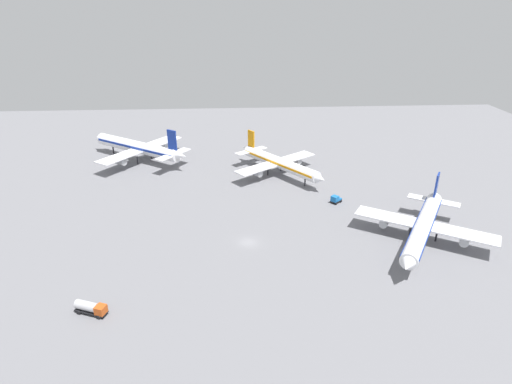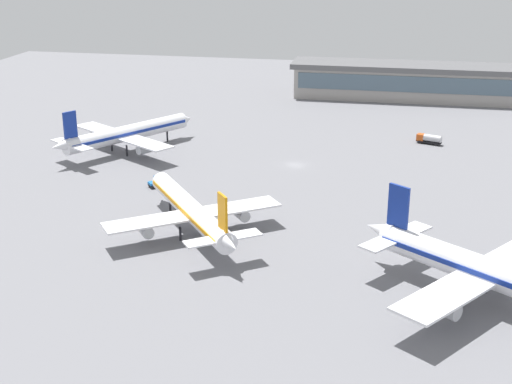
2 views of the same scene
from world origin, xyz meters
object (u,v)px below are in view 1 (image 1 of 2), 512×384
Objects in this scene: airplane_distant at (138,147)px; baggage_tug at (336,199)px; fuel_truck at (91,308)px; airplane_at_gate at (279,163)px; airplane_taxiing at (424,226)px.

baggage_tug is at bearing -176.26° from airplane_distant.
airplane_at_gate is at bearing 78.72° from fuel_truck.
airplane_distant is at bearing -72.90° from baggage_tug.
airplane_at_gate reaches higher than fuel_truck.
baggage_tug is at bearing 59.36° from fuel_truck.
airplane_taxiing reaches higher than baggage_tug.
airplane_at_gate is 0.93× the size of airplane_taxiing.
fuel_truck reaches higher than baggage_tug.
baggage_tug is at bearing -4.33° from airplane_at_gate.
airplane_taxiing reaches higher than fuel_truck.
airplane_at_gate is at bearing -114.40° from airplane_taxiing.
airplane_taxiing is 9.96× the size of baggage_tug.
airplane_at_gate is 5.28× the size of fuel_truck.
airplane_taxiing is at bearing 177.32° from airplane_distant.
fuel_truck is (-73.64, -21.83, -3.27)m from airplane_taxiing.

